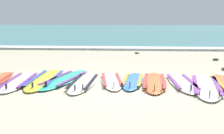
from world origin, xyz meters
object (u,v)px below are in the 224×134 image
at_px(surfboard_5, 112,80).
at_px(surfboard_9, 206,86).
at_px(surfboard_1, 20,81).
at_px(surfboard_7, 154,82).
at_px(surfboard_6, 133,81).
at_px(surfboard_8, 182,82).
at_px(surfboard_3, 65,79).
at_px(surfboard_4, 83,82).
at_px(surfboard_2, 45,79).

height_order(surfboard_5, surfboard_9, same).
distance_m(surfboard_1, surfboard_7, 3.23).
bearing_deg(surfboard_5, surfboard_9, -9.87).
height_order(surfboard_6, surfboard_8, same).
xyz_separation_m(surfboard_1, surfboard_8, (3.86, 0.15, 0.00)).
distance_m(surfboard_1, surfboard_9, 4.35).
height_order(surfboard_3, surfboard_4, same).
relative_size(surfboard_3, surfboard_5, 1.21).
bearing_deg(surfboard_5, surfboard_3, 175.80).
distance_m(surfboard_7, surfboard_8, 0.64).
height_order(surfboard_5, surfboard_7, same).
distance_m(surfboard_2, surfboard_7, 2.68).
bearing_deg(surfboard_6, surfboard_7, -10.20).
bearing_deg(surfboard_8, surfboard_9, -32.15).
xyz_separation_m(surfboard_3, surfboard_4, (0.52, -0.33, 0.00)).
distance_m(surfboard_1, surfboard_5, 2.21).
height_order(surfboard_7, surfboard_8, same).
xyz_separation_m(surfboard_2, surfboard_8, (3.32, -0.13, 0.00)).
xyz_separation_m(surfboard_1, surfboard_3, (1.03, 0.31, -0.00)).
distance_m(surfboard_5, surfboard_8, 1.67).
distance_m(surfboard_5, surfboard_9, 2.18).
bearing_deg(surfboard_8, surfboard_2, 177.79).
distance_m(surfboard_2, surfboard_5, 1.66).
xyz_separation_m(surfboard_2, surfboard_9, (3.80, -0.43, 0.00)).
xyz_separation_m(surfboard_3, surfboard_9, (3.31, -0.46, 0.00)).
relative_size(surfboard_3, surfboard_7, 1.09).
bearing_deg(surfboard_6, surfboard_4, -167.17).
xyz_separation_m(surfboard_5, surfboard_9, (2.15, -0.37, 0.00)).
bearing_deg(surfboard_9, surfboard_5, 170.13).
xyz_separation_m(surfboard_3, surfboard_8, (2.83, -0.16, 0.00)).
xyz_separation_m(surfboard_6, surfboard_7, (0.51, -0.09, 0.00)).
bearing_deg(surfboard_3, surfboard_8, -3.18).
distance_m(surfboard_4, surfboard_7, 1.68).
bearing_deg(surfboard_4, surfboard_2, 163.34).
xyz_separation_m(surfboard_3, surfboard_5, (1.17, -0.09, 0.00)).
relative_size(surfboard_3, surfboard_4, 1.13).
bearing_deg(surfboard_6, surfboard_3, 177.74).
bearing_deg(surfboard_9, surfboard_6, 166.46).
relative_size(surfboard_4, surfboard_6, 1.11).
bearing_deg(surfboard_1, surfboard_9, -1.97).
xyz_separation_m(surfboard_4, surfboard_8, (2.31, 0.17, -0.00)).
height_order(surfboard_8, surfboard_9, same).
xyz_separation_m(surfboard_1, surfboard_6, (2.71, 0.24, 0.00)).
bearing_deg(surfboard_2, surfboard_5, -1.97).
distance_m(surfboard_2, surfboard_3, 0.49).
relative_size(surfboard_6, surfboard_7, 0.87).
bearing_deg(surfboard_9, surfboard_7, 164.98).
relative_size(surfboard_1, surfboard_8, 1.04).
bearing_deg(surfboard_1, surfboard_2, 27.43).
bearing_deg(surfboard_2, surfboard_4, -16.66).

